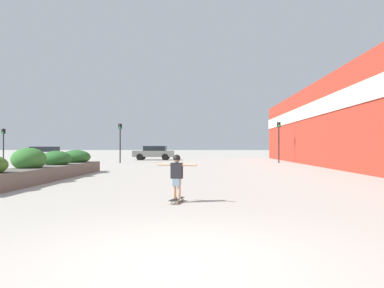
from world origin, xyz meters
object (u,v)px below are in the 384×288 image
(skateboarder, at_px, (177,172))
(traffic_light_left, at_px, (120,136))
(skateboard, at_px, (177,200))
(traffic_light_right, at_px, (279,135))
(traffic_light_far_left, at_px, (3,139))
(car_center_left, at_px, (154,153))
(car_center_right, at_px, (46,153))

(skateboarder, bearing_deg, traffic_light_left, 121.24)
(skateboard, bearing_deg, traffic_light_right, 85.21)
(skateboarder, distance_m, traffic_light_left, 22.51)
(skateboarder, xyz_separation_m, traffic_light_far_left, (-17.90, 22.17, 1.36))
(car_center_left, bearing_deg, traffic_light_right, -116.83)
(skateboarder, bearing_deg, traffic_light_right, 85.21)
(skateboard, bearing_deg, car_center_right, 134.82)
(car_center_left, height_order, traffic_light_far_left, traffic_light_far_left)
(traffic_light_far_left, bearing_deg, traffic_light_right, -0.41)
(skateboard, distance_m, skateboarder, 0.71)
(skateboard, relative_size, traffic_light_right, 0.21)
(skateboarder, relative_size, traffic_light_far_left, 0.36)
(car_center_left, xyz_separation_m, traffic_light_left, (-2.02, -6.71, 1.56))
(skateboarder, bearing_deg, traffic_light_far_left, 142.47)
(traffic_light_left, bearing_deg, car_center_left, 73.28)
(traffic_light_far_left, bearing_deg, car_center_right, 51.96)
(car_center_right, bearing_deg, skateboard, 31.28)
(car_center_right, distance_m, traffic_light_left, 9.59)
(skateboarder, bearing_deg, skateboard, -65.84)
(car_center_right, bearing_deg, traffic_light_left, 65.17)
(car_center_left, bearing_deg, traffic_light_left, 163.28)
(skateboarder, xyz_separation_m, traffic_light_left, (-6.82, 21.39, 1.59))
(skateboarder, xyz_separation_m, car_center_right, (-15.40, 25.36, -0.00))
(traffic_light_right, bearing_deg, traffic_light_left, -177.59)
(traffic_light_right, bearing_deg, traffic_light_far_left, 179.59)
(car_center_left, height_order, traffic_light_right, traffic_light_right)
(skateboarder, height_order, traffic_light_left, traffic_light_left)
(skateboarder, xyz_separation_m, traffic_light_right, (7.29, 21.98, 1.69))
(traffic_light_right, height_order, traffic_light_far_left, traffic_light_right)
(skateboard, distance_m, traffic_light_left, 22.57)
(skateboard, xyz_separation_m, traffic_light_left, (-6.82, 21.39, 2.30))
(traffic_light_left, relative_size, traffic_light_right, 0.96)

